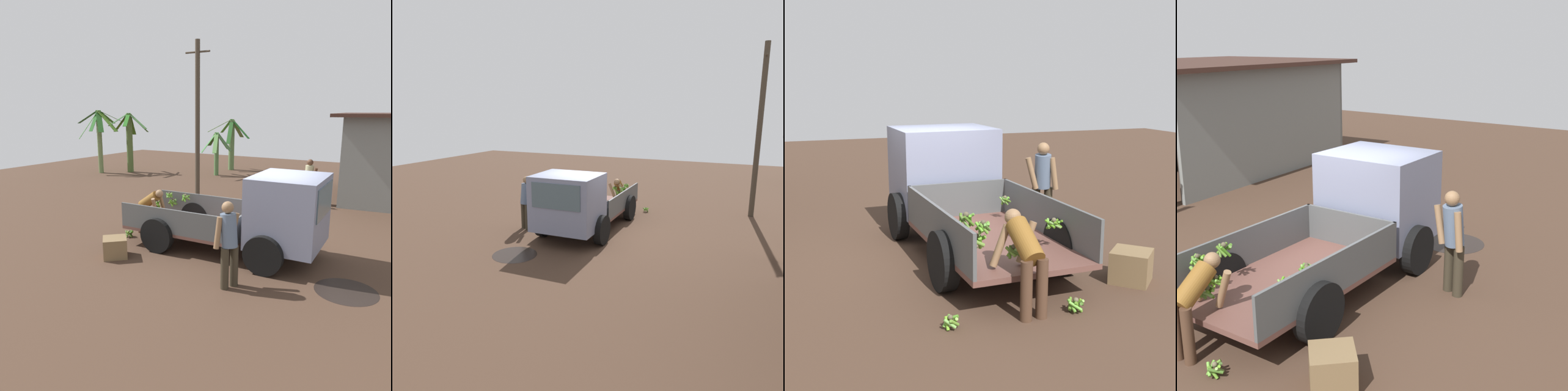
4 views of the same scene
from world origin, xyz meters
The scene contains 9 objects.
ground centered at (0.00, 0.00, 0.00)m, with size 36.00×36.00×0.00m, color #453023.
mud_patch_0 centered at (2.33, -1.39, 0.00)m, with size 1.19×1.19×0.01m, color black.
cargo_truck centered at (0.39, -0.53, 1.05)m, with size 4.86×2.21×2.01m.
warehouse_shed centered at (4.67, 8.12, 2.37)m, with size 8.34×6.56×3.31m.
banana_palm_0 centered at (9.81, 10.47, 1.65)m, with size 1.91×2.68×2.99m.
person_foreground_visitor centered at (0.27, -2.34, 0.96)m, with size 0.48×0.65×1.73m.
person_worker_loading centered at (-3.16, -0.40, 0.76)m, with size 0.78×0.69×1.28m.
banana_bunch_on_ground_1 centered at (-3.39, -1.00, 0.11)m, with size 0.26×0.26×0.20m.
wooden_crate_0 centered at (-2.72, -2.30, 0.24)m, with size 0.55×0.55×0.47m, color brown.
Camera 4 is at (-7.05, -5.85, 3.96)m, focal length 50.00 mm.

